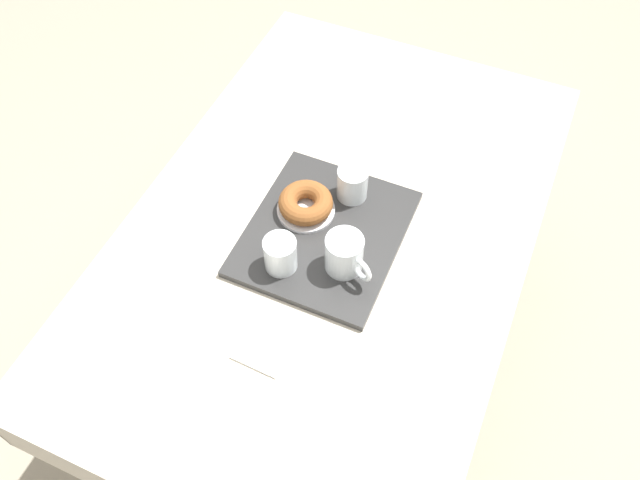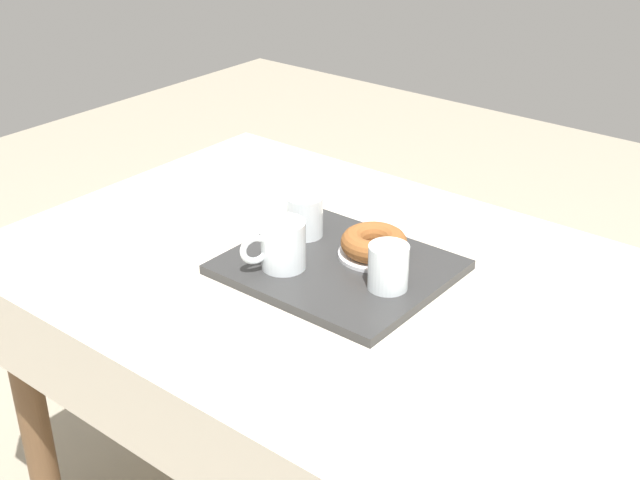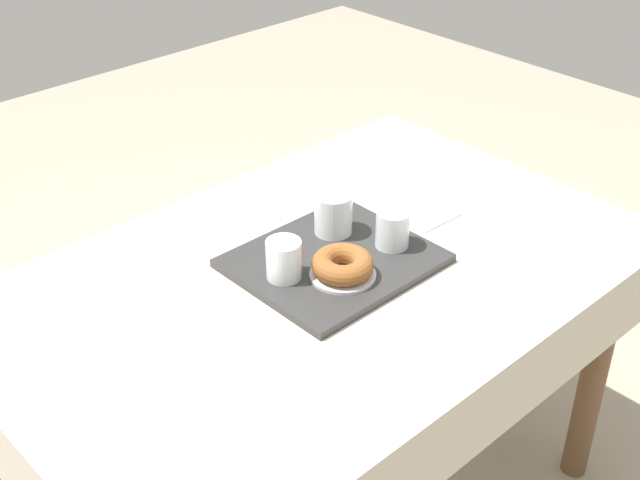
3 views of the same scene
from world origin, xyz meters
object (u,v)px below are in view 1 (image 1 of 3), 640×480
serving_tray (324,233)px  paper_napkin (267,342)px  donut_plate_left (306,210)px  dining_table (330,249)px  water_glass_far (352,185)px  tea_mug_left (345,255)px  water_glass_near (280,255)px  sugar_donut_left (305,203)px

serving_tray → paper_napkin: (0.29, 0.00, -0.01)m
serving_tray → donut_plate_left: size_ratio=2.90×
serving_tray → donut_plate_left: donut_plate_left is taller
dining_table → water_glass_far: size_ratio=16.81×
tea_mug_left → water_glass_near: bearing=-67.8°
dining_table → water_glass_near: 0.22m
paper_napkin → donut_plate_left: bearing=-169.4°
tea_mug_left → serving_tray: bearing=-132.1°
dining_table → sugar_donut_left: size_ratio=11.01×
serving_tray → paper_napkin: serving_tray is taller
serving_tray → tea_mug_left: 0.11m
dining_table → donut_plate_left: bearing=-88.7°
water_glass_near → water_glass_far: (-0.24, 0.07, -0.00)m
tea_mug_left → donut_plate_left: (-0.10, -0.14, -0.04)m
water_glass_near → donut_plate_left: bearing=-175.5°
water_glass_far → sugar_donut_left: bearing=-42.0°
sugar_donut_left → paper_napkin: size_ratio=1.02×
water_glass_near → donut_plate_left: water_glass_near is taller
serving_tray → paper_napkin: 0.29m
dining_table → water_glass_near: size_ratio=16.81×
water_glass_far → donut_plate_left: 0.12m
water_glass_near → paper_napkin: 0.19m
paper_napkin → water_glass_near: bearing=-164.1°
dining_table → water_glass_near: bearing=-17.8°
water_glass_near → sugar_donut_left: water_glass_near is taller
tea_mug_left → donut_plate_left: size_ratio=0.88×
water_glass_near → sugar_donut_left: (-0.15, -0.01, -0.01)m
donut_plate_left → dining_table: bearing=91.3°
sugar_donut_left → paper_napkin: (0.32, 0.06, -0.04)m
tea_mug_left → sugar_donut_left: size_ratio=0.95×
tea_mug_left → donut_plate_left: 0.17m
tea_mug_left → dining_table: bearing=-144.4°
sugar_donut_left → water_glass_far: bearing=138.0°
dining_table → serving_tray: bearing=-2.9°
water_glass_near → paper_napkin: water_glass_near is taller
water_glass_far → donut_plate_left: size_ratio=0.61×
water_glass_far → paper_napkin: (0.41, -0.02, -0.05)m
serving_tray → tea_mug_left: bearing=47.9°
dining_table → water_glass_far: water_glass_far is taller
water_glass_far → tea_mug_left: bearing=17.3°
dining_table → sugar_donut_left: bearing=-88.7°
dining_table → tea_mug_left: bearing=35.6°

